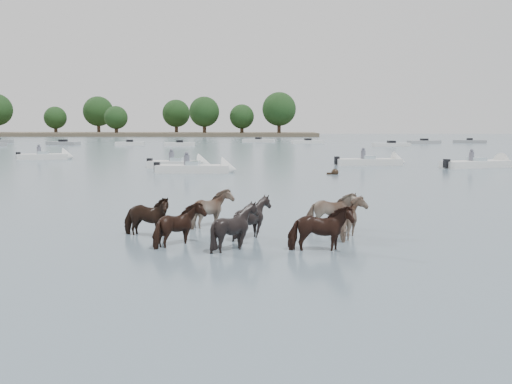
{
  "coord_description": "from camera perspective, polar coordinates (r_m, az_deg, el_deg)",
  "views": [
    {
      "loc": [
        -0.49,
        -14.05,
        2.91
      ],
      "look_at": [
        -1.15,
        1.09,
        1.1
      ],
      "focal_mm": 38.86,
      "sensor_mm": 36.0,
      "label": 1
    }
  ],
  "objects": [
    {
      "name": "treeline",
      "position": [
        175.41,
        -20.46,
        7.69
      ],
      "size": [
        149.1,
        22.69,
        12.59
      ],
      "color": "#382619",
      "rests_on": "ground"
    },
    {
      "name": "motorboat_d",
      "position": [
        42.72,
        22.54,
        2.68
      ],
      "size": [
        5.95,
        3.86,
        1.92
      ],
      "rotation": [
        0.0,
        0.0,
        0.43
      ],
      "color": "silver",
      "rests_on": "ground"
    },
    {
      "name": "motorboat_a",
      "position": [
        39.26,
        -7.13,
        2.84
      ],
      "size": [
        4.6,
        1.77,
        1.92
      ],
      "rotation": [
        0.0,
        0.0,
        -0.04
      ],
      "color": "silver",
      "rests_on": "ground"
    },
    {
      "name": "motorboat_b",
      "position": [
        34.98,
        -5.29,
        2.38
      ],
      "size": [
        5.2,
        1.65,
        1.92
      ],
      "rotation": [
        0.0,
        0.0,
        0.01
      ],
      "color": "silver",
      "rests_on": "ground"
    },
    {
      "name": "shoreline",
      "position": [
        178.19,
        -20.57,
        5.6
      ],
      "size": [
        160.0,
        30.0,
        1.0
      ],
      "primitive_type": "cube",
      "color": "#4C4233",
      "rests_on": "ground"
    },
    {
      "name": "motorboat_f",
      "position": [
        52.14,
        -20.25,
        3.44
      ],
      "size": [
        4.91,
        2.59,
        1.92
      ],
      "rotation": [
        0.0,
        0.0,
        0.22
      ],
      "color": "silver",
      "rests_on": "ground"
    },
    {
      "name": "pony_herd",
      "position": [
        14.36,
        -0.33,
        -3.02
      ],
      "size": [
        6.89,
        4.17,
        1.27
      ],
      "color": "black",
      "rests_on": "ground"
    },
    {
      "name": "distant_flotilla",
      "position": [
        89.85,
        3.09,
        5.1
      ],
      "size": [
        106.39,
        26.13,
        0.93
      ],
      "color": "gray",
      "rests_on": "ground"
    },
    {
      "name": "swimming_pony",
      "position": [
        33.87,
        8.05,
        1.98
      ],
      "size": [
        0.72,
        0.44,
        0.44
      ],
      "color": "black",
      "rests_on": "ground"
    },
    {
      "name": "ground",
      "position": [
        14.36,
        4.42,
        -4.9
      ],
      "size": [
        400.0,
        400.0,
        0.0
      ],
      "primitive_type": "plane",
      "color": "slate",
      "rests_on": "ground"
    },
    {
      "name": "motorboat_c",
      "position": [
        42.67,
        12.47,
        3.04
      ],
      "size": [
        5.51,
        2.22,
        1.92
      ],
      "rotation": [
        0.0,
        0.0,
        0.12
      ],
      "color": "silver",
      "rests_on": "ground"
    }
  ]
}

